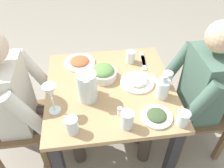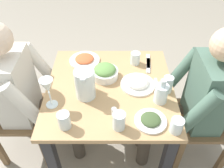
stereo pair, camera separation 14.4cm
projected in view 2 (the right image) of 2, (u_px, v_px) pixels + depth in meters
ground_plane at (110, 149)px, 1.96m from camera, size 8.00×8.00×0.00m
dining_table at (110, 101)px, 1.57m from camera, size 0.81×0.81×0.72m
chair_near at (216, 114)px, 1.62m from camera, size 0.40×0.40×0.86m
chair_far at (7, 108)px, 1.67m from camera, size 0.40×0.40×0.86m
diner_near at (192, 100)px, 1.52m from camera, size 0.48×0.53×1.15m
diner_far at (30, 94)px, 1.57m from camera, size 0.48×0.53×1.15m
water_pitcher at (85, 84)px, 1.35m from camera, size 0.16×0.12×0.19m
salad_bowl at (105, 72)px, 1.52m from camera, size 0.18×0.18×0.09m
plate_dolmas at (151, 120)px, 1.26m from camera, size 0.18×0.18×0.04m
plate_rice_curry at (85, 59)px, 1.67m from camera, size 0.22×0.22×0.04m
plate_yoghurt at (138, 83)px, 1.47m from camera, size 0.22×0.22×0.06m
water_glass_far_right at (119, 121)px, 1.20m from camera, size 0.07×0.07×0.11m
water_glass_near_right at (168, 85)px, 1.41m from camera, size 0.06×0.06×0.11m
water_glass_by_pitcher at (64, 120)px, 1.21m from camera, size 0.07×0.07×0.10m
water_glass_center at (177, 126)px, 1.19m from camera, size 0.07×0.07×0.09m
water_glass_far_left at (135, 58)px, 1.63m from camera, size 0.07×0.07×0.09m
wine_glass at (48, 87)px, 1.26m from camera, size 0.08×0.08×0.20m
oil_carafe at (161, 94)px, 1.34m from camera, size 0.08×0.08×0.16m
salt_shaker at (114, 112)px, 1.28m from camera, size 0.03×0.03×0.05m
fork_near at (148, 61)px, 1.67m from camera, size 0.17×0.04×0.01m
knife_near at (158, 88)px, 1.46m from camera, size 0.19×0.03×0.01m
fork_far at (148, 65)px, 1.63m from camera, size 0.17×0.05×0.01m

